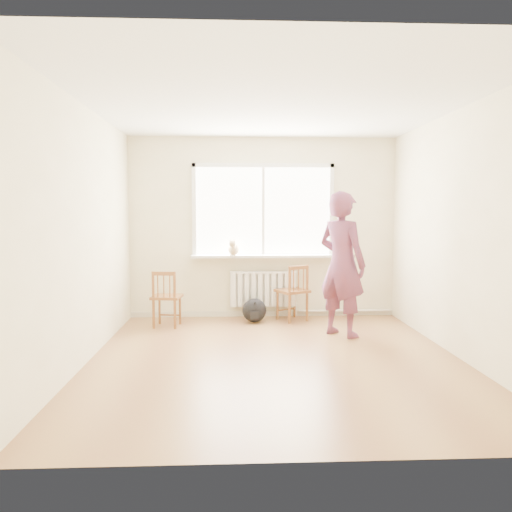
{
  "coord_description": "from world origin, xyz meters",
  "views": [
    {
      "loc": [
        -0.45,
        -5.27,
        1.58
      ],
      "look_at": [
        -0.15,
        1.2,
        1.01
      ],
      "focal_mm": 35.0,
      "sensor_mm": 36.0,
      "label": 1
    }
  ],
  "objects": [
    {
      "name": "floor",
      "position": [
        0.0,
        0.0,
        0.0
      ],
      "size": [
        4.5,
        4.5,
        0.0
      ],
      "primitive_type": "plane",
      "color": "#996C3F",
      "rests_on": "ground"
    },
    {
      "name": "chair_right",
      "position": [
        0.43,
        1.88,
        0.42
      ],
      "size": [
        0.54,
        0.53,
        0.82
      ],
      "rotation": [
        0.0,
        0.0,
        3.63
      ],
      "color": "brown",
      "rests_on": "floor"
    },
    {
      "name": "radiator",
      "position": [
        0.0,
        2.16,
        0.44
      ],
      "size": [
        1.0,
        0.12,
        0.55
      ],
      "color": "white",
      "rests_on": "back_wall"
    },
    {
      "name": "chair_left",
      "position": [
        -1.38,
        1.56,
        0.4
      ],
      "size": [
        0.43,
        0.42,
        0.79
      ],
      "rotation": [
        0.0,
        0.0,
        3.01
      ],
      "color": "brown",
      "rests_on": "floor"
    },
    {
      "name": "cat",
      "position": [
        -0.45,
        2.06,
        1.05
      ],
      "size": [
        0.2,
        0.37,
        0.25
      ],
      "rotation": [
        0.0,
        0.0,
        -0.17
      ],
      "color": "beige",
      "rests_on": "windowsill"
    },
    {
      "name": "window",
      "position": [
        0.0,
        2.22,
        1.66
      ],
      "size": [
        2.12,
        0.05,
        1.42
      ],
      "color": "white",
      "rests_on": "back_wall"
    },
    {
      "name": "heating_pipe",
      "position": [
        1.25,
        2.19,
        0.08
      ],
      "size": [
        1.4,
        0.04,
        0.04
      ],
      "primitive_type": "cylinder",
      "rotation": [
        0.0,
        1.57,
        0.0
      ],
      "color": "silver",
      "rests_on": "back_wall"
    },
    {
      "name": "backpack",
      "position": [
        -0.15,
        1.82,
        0.17
      ],
      "size": [
        0.36,
        0.28,
        0.35
      ],
      "primitive_type": "ellipsoid",
      "rotation": [
        0.0,
        0.0,
        -0.04
      ],
      "color": "black",
      "rests_on": "floor"
    },
    {
      "name": "baseboard",
      "position": [
        0.0,
        2.23,
        0.04
      ],
      "size": [
        4.0,
        0.03,
        0.08
      ],
      "primitive_type": "cube",
      "color": "beige",
      "rests_on": "ground"
    },
    {
      "name": "person",
      "position": [
        0.93,
        0.99,
        0.92
      ],
      "size": [
        0.78,
        0.8,
        1.85
      ],
      "primitive_type": "imported",
      "rotation": [
        0.0,
        0.0,
        2.29
      ],
      "color": "#D24678",
      "rests_on": "floor"
    },
    {
      "name": "windowsill",
      "position": [
        0.0,
        2.14,
        0.93
      ],
      "size": [
        2.15,
        0.22,
        0.04
      ],
      "primitive_type": "cube",
      "color": "white",
      "rests_on": "back_wall"
    },
    {
      "name": "back_wall",
      "position": [
        0.0,
        2.25,
        1.35
      ],
      "size": [
        4.0,
        0.01,
        2.7
      ],
      "primitive_type": "cube",
      "color": "#F0E6C0",
      "rests_on": "ground"
    },
    {
      "name": "ceiling",
      "position": [
        0.0,
        0.0,
        2.7
      ],
      "size": [
        4.5,
        4.5,
        0.0
      ],
      "primitive_type": "plane",
      "rotation": [
        3.14,
        0.0,
        0.0
      ],
      "color": "white",
      "rests_on": "back_wall"
    }
  ]
}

